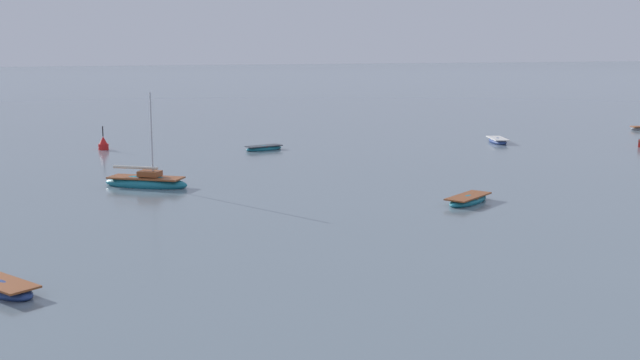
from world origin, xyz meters
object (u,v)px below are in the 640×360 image
at_px(sailboat_moored_0, 146,182).
at_px(rowboat_moored_4, 264,148).
at_px(rowboat_moored_0, 498,141).
at_px(channel_buoy, 103,145).
at_px(rowboat_moored_2, 468,200).
at_px(rowboat_moored_3, 1,288).

bearing_deg(sailboat_moored_0, rowboat_moored_4, 84.91).
xyz_separation_m(rowboat_moored_0, sailboat_moored_0, (-35.98, -10.41, 0.11)).
xyz_separation_m(rowboat_moored_0, channel_buoy, (-35.86, 9.95, 0.28)).
relative_size(rowboat_moored_0, channel_buoy, 1.89).
distance_m(rowboat_moored_0, sailboat_moored_0, 37.45).
height_order(rowboat_moored_0, rowboat_moored_4, rowboat_moored_0).
bearing_deg(rowboat_moored_0, sailboat_moored_0, -51.84).
bearing_deg(rowboat_moored_2, rowboat_moored_3, 166.38).
height_order(rowboat_moored_2, channel_buoy, channel_buoy).
xyz_separation_m(rowboat_moored_4, sailboat_moored_0, (-13.34, -14.38, 0.13)).
distance_m(rowboat_moored_2, sailboat_moored_0, 21.02).
xyz_separation_m(rowboat_moored_3, channel_buoy, (9.47, 40.57, 0.30)).
bearing_deg(rowboat_moored_4, sailboat_moored_0, -144.29).
relative_size(rowboat_moored_2, rowboat_moored_4, 1.09).
bearing_deg(rowboat_moored_4, rowboat_moored_3, -134.71).
relative_size(rowboat_moored_3, rowboat_moored_4, 1.04).
distance_m(rowboat_moored_2, rowboat_moored_4, 27.67).
bearing_deg(channel_buoy, rowboat_moored_4, -24.35).
bearing_deg(sailboat_moored_0, rowboat_moored_2, -0.83).
bearing_deg(channel_buoy, rowboat_moored_3, -103.14).
relative_size(rowboat_moored_3, sailboat_moored_0, 0.61).
bearing_deg(channel_buoy, rowboat_moored_0, -15.51).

